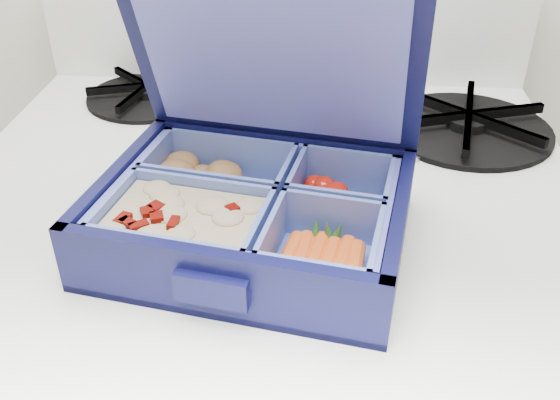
# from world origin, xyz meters

# --- Properties ---
(bento_box) EXTENTS (0.28, 0.23, 0.06)m
(bento_box) POSITION_xyz_m (-0.53, 1.56, 0.96)
(bento_box) COLOR #0B0C36
(bento_box) RESTS_ON stove
(burner_grate) EXTENTS (0.24, 0.24, 0.03)m
(burner_grate) POSITION_xyz_m (-0.32, 1.79, 0.94)
(burner_grate) COLOR black
(burner_grate) RESTS_ON stove
(burner_grate_rear) EXTENTS (0.19, 0.19, 0.02)m
(burner_grate_rear) POSITION_xyz_m (-0.70, 1.85, 0.94)
(burner_grate_rear) COLOR black
(burner_grate_rear) RESTS_ON stove
(fork) EXTENTS (0.14, 0.12, 0.01)m
(fork) POSITION_xyz_m (-0.43, 1.68, 0.93)
(fork) COLOR silver
(fork) RESTS_ON stove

